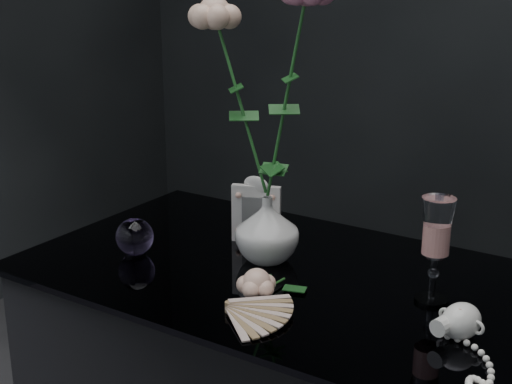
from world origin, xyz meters
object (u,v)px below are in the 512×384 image
Objects in this scene: vase at (267,229)px; picture_frame at (256,209)px; loose_rose at (257,283)px; wine_glass at (435,251)px; pearl_jar at (461,319)px; paperweight at (135,237)px.

picture_frame reaches higher than vase.
wine_glass is at bearing 42.39° from loose_rose.
vase is 0.42m from pearl_jar.
loose_rose is at bearing -5.85° from paperweight.
wine_glass is at bearing 11.52° from paperweight.
paperweight is 0.37× the size of pearl_jar.
paperweight is 0.31m from loose_rose.
pearl_jar is (0.34, 0.05, 0.00)m from loose_rose.
wine_glass reaches higher than pearl_jar.
pearl_jar is (0.64, 0.02, -0.01)m from paperweight.
pearl_jar is (0.48, -0.17, -0.04)m from picture_frame.
pearl_jar is (0.41, -0.09, -0.03)m from vase.
wine_glass reaches higher than loose_rose.
wine_glass is 0.14m from pearl_jar.
pearl_jar is at bearing -13.12° from vase.
wine_glass is 0.41m from picture_frame.
picture_frame is (-0.40, 0.07, -0.02)m from wine_glass.
loose_rose is (0.30, -0.03, -0.01)m from paperweight.
paperweight is at bearing -151.03° from picture_frame.
wine_glass is 0.91× the size of pearl_jar.
vase is 0.91× the size of picture_frame.
loose_rose is at bearing -77.20° from picture_frame.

